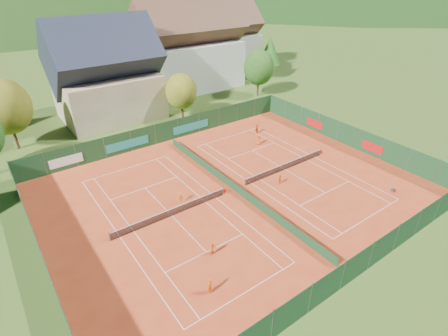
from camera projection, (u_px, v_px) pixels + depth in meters
ground at (234, 191)px, 39.60m from camera, size 600.00×600.00×0.00m
clay_pad at (234, 190)px, 39.59m from camera, size 40.00×32.00×0.01m
court_markings_left at (172, 216)px, 35.54m from camera, size 11.03×23.83×0.00m
court_markings_right at (285, 169)px, 43.63m from camera, size 11.03×23.83×0.00m
tennis_net_left at (173, 211)px, 35.37m from camera, size 13.30×0.10×1.02m
tennis_net_right at (286, 166)px, 43.46m from camera, size 13.30×0.10×1.02m
court_divider at (234, 187)px, 39.34m from camera, size 0.03×28.80×1.00m
fence_north at (164, 132)px, 49.84m from camera, size 40.00×0.10×3.00m
fence_south at (357, 266)px, 27.62m from camera, size 40.00×0.04×3.00m
fence_west at (41, 254)px, 28.72m from camera, size 0.04×32.00×3.00m
fence_east at (347, 135)px, 49.00m from camera, size 0.09×32.00×3.00m
chalet at (106, 77)px, 55.78m from camera, size 16.20×12.00×16.00m
hotel_block_a at (189, 51)px, 69.22m from camera, size 21.60×11.00×17.25m
hotel_block_b at (223, 41)px, 82.29m from camera, size 17.28×10.00×15.50m
tree_west_mid at (5, 107)px, 45.66m from camera, size 6.44×6.44×9.78m
tree_center at (181, 91)px, 55.68m from camera, size 5.01×5.01×7.60m
tree_east_front at (259, 68)px, 65.85m from camera, size 5.72×5.72×8.69m
tree_east_mid at (270, 50)px, 76.18m from camera, size 5.04×5.04×9.00m
tree_east_back at (219, 45)px, 77.40m from camera, size 7.15×7.15×10.86m
mountain_backdrop at (59, 70)px, 237.64m from camera, size 820.00×530.00×242.00m
ball_hopper at (393, 190)px, 38.66m from camera, size 0.34×0.34×0.80m
loose_ball_0 at (227, 251)px, 31.15m from camera, size 0.07×0.07×0.07m
loose_ball_1 at (350, 213)px, 35.93m from camera, size 0.07×0.07×0.07m
loose_ball_2 at (244, 174)px, 42.63m from camera, size 0.07×0.07×0.07m
player_left_near at (210, 286)px, 26.80m from camera, size 0.66×0.56×1.53m
player_left_mid at (213, 249)px, 30.49m from camera, size 0.68×0.57×1.27m
player_left_far at (180, 198)px, 37.22m from camera, size 0.88×0.54×1.31m
player_right_near at (280, 179)px, 40.47m from camera, size 0.75×0.68×1.23m
player_right_far_a at (258, 140)px, 49.35m from camera, size 0.78×0.55×1.50m
player_right_far_b at (257, 129)px, 52.75m from camera, size 1.35×1.16×1.47m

